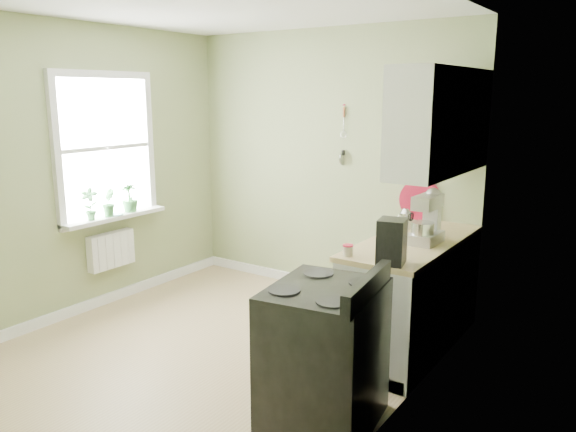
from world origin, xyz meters
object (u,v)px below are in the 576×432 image
Objects in this scene: stand_mixer at (427,220)px; coffee_maker at (391,243)px; kettle at (405,219)px; stove at (324,356)px.

coffee_maker is at bearing -89.55° from stand_mixer.
coffee_maker is (0.32, -1.01, 0.06)m from kettle.
kettle is (-0.20, 1.69, 0.54)m from stove.
coffee_maker reaches higher than kettle.
kettle is at bearing 107.59° from coffee_maker.
stand_mixer reaches higher than stove.
stand_mixer is 0.68m from coffee_maker.
kettle is at bearing 133.43° from stand_mixer.
stand_mixer is 1.34× the size of coffee_maker.
kettle is 0.58× the size of coffee_maker.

